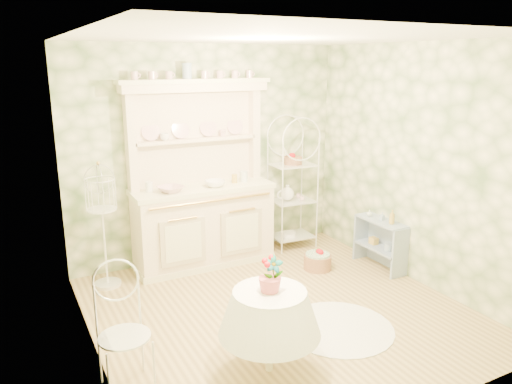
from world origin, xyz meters
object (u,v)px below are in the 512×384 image
cafe_chair (124,335)px  birdcage_stand (103,228)px  floor_basket (318,260)px  kitchen_dresser (202,176)px  side_shelf (380,245)px  round_table (269,337)px  bakers_rack (293,185)px

cafe_chair → birdcage_stand: size_ratio=0.67×
floor_basket → kitchen_dresser: bearing=145.2°
side_shelf → round_table: round_table is taller
round_table → floor_basket: bearing=45.0°
kitchen_dresser → cafe_chair: (-1.48, -2.06, -0.68)m
side_shelf → kitchen_dresser: bearing=147.5°
kitchen_dresser → birdcage_stand: (-1.23, -0.09, -0.45)m
side_shelf → floor_basket: side_shelf is taller
side_shelf → floor_basket: 0.79m
bakers_rack → floor_basket: bakers_rack is taller
bakers_rack → birdcage_stand: 2.54m
side_shelf → round_table: 2.58m
round_table → birdcage_stand: size_ratio=0.43×
birdcage_stand → kitchen_dresser: bearing=4.0°
bakers_rack → side_shelf: (0.58, -1.14, -0.58)m
bakers_rack → cafe_chair: 3.49m
side_shelf → round_table: (-2.26, -1.24, 0.02)m
birdcage_stand → bakers_rack: bearing=2.3°
floor_basket → cafe_chair: bearing=-154.9°
cafe_chair → birdcage_stand: bearing=93.9°
kitchen_dresser → round_table: (-0.38, -2.36, -0.84)m
bakers_rack → round_table: bearing=-122.0°
kitchen_dresser → round_table: 2.54m
floor_basket → birdcage_stand: bearing=163.2°
bakers_rack → floor_basket: 1.13m
side_shelf → round_table: bearing=-153.0°
bakers_rack → birdcage_stand: bearing=-174.3°
kitchen_dresser → bakers_rack: (1.30, 0.02, -0.28)m
bakers_rack → floor_basket: (-0.13, -0.83, -0.75)m
side_shelf → cafe_chair: bearing=-166.2°
birdcage_stand → side_shelf: bearing=-18.4°
side_shelf → cafe_chair: (-3.36, -0.93, 0.18)m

